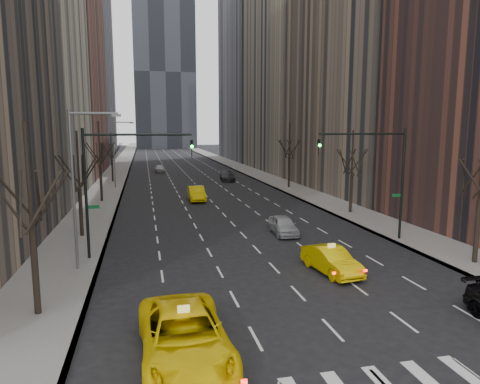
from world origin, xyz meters
TOP-DOWN VIEW (x-y plane):
  - ground at (0.00, 0.00)m, footprint 400.00×400.00m
  - sidewalk_left at (-12.25, 70.00)m, footprint 4.50×320.00m
  - sidewalk_right at (12.25, 70.00)m, footprint 4.50×320.00m
  - bld_left_far at (-21.50, 66.00)m, footprint 14.00×28.00m
  - bld_left_deep at (-21.50, 96.00)m, footprint 14.00×30.00m
  - bld_right_far at (21.50, 64.00)m, footprint 14.00×28.00m
  - bld_right_deep at (21.50, 95.00)m, footprint 14.00×30.00m
  - tree_lw_a at (-12.00, 4.00)m, footprint 3.36×3.50m
  - tree_lw_b at (-12.00, 18.00)m, footprint 3.36×3.50m
  - tree_lw_c at (-12.00, 34.00)m, footprint 3.36×3.50m
  - tree_lw_d at (-12.00, 52.00)m, footprint 3.36×3.50m
  - tree_rw_a at (12.00, 6.00)m, footprint 3.36×3.50m
  - tree_rw_b at (12.00, 22.00)m, footprint 3.36×3.50m
  - tree_rw_c at (12.00, 40.00)m, footprint 3.36×3.50m
  - traffic_mast_left at (-9.11, 12.00)m, footprint 6.69×0.39m
  - traffic_mast_right at (9.11, 12.00)m, footprint 6.69×0.39m
  - streetlight_near at (-10.84, 10.00)m, footprint 2.83×0.22m
  - streetlight_far at (-10.84, 45.00)m, footprint 2.83×0.22m
  - taxi_suv at (-6.10, -1.03)m, footprint 3.22×6.64m
  - taxi_sedan at (2.89, 6.49)m, footprint 2.16×4.67m
  - silver_sedan_ahead at (3.08, 15.62)m, footprint 1.87×4.28m
  - far_taxi at (-1.59, 32.60)m, footprint 1.81×4.98m
  - far_suv_grey at (5.38, 50.06)m, footprint 2.56×5.32m
  - far_car_white at (-4.51, 65.87)m, footprint 1.89×4.15m

SIDE VIEW (x-z plane):
  - ground at x=0.00m, z-range 0.00..0.00m
  - sidewalk_left at x=-12.25m, z-range 0.00..0.15m
  - sidewalk_right at x=12.25m, z-range 0.00..0.15m
  - far_car_white at x=-4.51m, z-range 0.00..1.38m
  - silver_sedan_ahead at x=3.08m, z-range 0.00..1.43m
  - taxi_sedan at x=2.89m, z-range 0.00..1.48m
  - far_suv_grey at x=5.38m, z-range 0.00..1.49m
  - far_taxi at x=-1.59m, z-range 0.00..1.63m
  - taxi_suv at x=-6.10m, z-range 0.00..1.82m
  - tree_lw_d at x=-12.00m, z-range -0.12..7.24m
  - tree_lw_b at x=-12.00m, z-range -0.19..7.63m
  - tree_rw_b at x=12.00m, z-range -0.19..7.63m
  - tree_lw_a at x=-12.00m, z-range -0.26..8.02m
  - tree_rw_a at x=12.00m, z-range -0.26..8.02m
  - tree_lw_c at x=-12.00m, z-range -0.33..8.41m
  - tree_rw_c at x=12.00m, z-range -0.33..8.41m
  - traffic_mast_left at x=-9.11m, z-range 1.49..9.49m
  - traffic_mast_right at x=9.11m, z-range 1.49..9.49m
  - streetlight_near at x=-10.84m, z-range 1.12..10.12m
  - streetlight_far at x=-10.84m, z-range 1.12..10.12m
  - bld_left_far at x=-21.50m, z-range 0.00..44.00m
  - bld_right_far at x=21.50m, z-range 0.00..50.00m
  - bld_right_deep at x=21.50m, z-range 0.00..58.00m
  - bld_left_deep at x=-21.50m, z-range 0.00..60.00m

